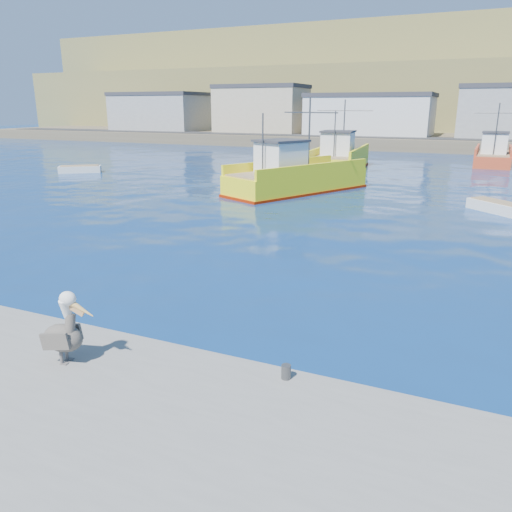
{
  "coord_description": "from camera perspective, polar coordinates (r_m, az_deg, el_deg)",
  "views": [
    {
      "loc": [
        6.11,
        -11.89,
        5.83
      ],
      "look_at": [
        -0.23,
        2.36,
        1.13
      ],
      "focal_mm": 35.0,
      "sensor_mm": 36.0,
      "label": 1
    }
  ],
  "objects": [
    {
      "name": "trawler_yellow_a",
      "position": [
        35.48,
        4.42,
        8.93
      ],
      "size": [
        8.09,
        11.55,
        6.48
      ],
      "color": "#FFF117",
      "rests_on": "ground"
    },
    {
      "name": "dock_bollards",
      "position": [
        11.37,
        -8.12,
        -10.52
      ],
      "size": [
        36.2,
        0.2,
        0.3
      ],
      "color": "#4C4C4C",
      "rests_on": "dock"
    },
    {
      "name": "skiff_mid",
      "position": [
        31.77,
        25.94,
        4.96
      ],
      "size": [
        3.48,
        3.42,
        0.79
      ],
      "color": "silver",
      "rests_on": "ground"
    },
    {
      "name": "skiff_left",
      "position": [
        49.0,
        -19.46,
        9.29
      ],
      "size": [
        3.73,
        3.14,
        0.8
      ],
      "color": "silver",
      "rests_on": "ground"
    },
    {
      "name": "trawler_yellow_b",
      "position": [
        48.8,
        9.55,
        10.89
      ],
      "size": [
        5.3,
        11.44,
        6.5
      ],
      "color": "#FFF117",
      "rests_on": "ground"
    },
    {
      "name": "ground",
      "position": [
        14.59,
        -2.95,
        -6.82
      ],
      "size": [
        260.0,
        260.0,
        0.0
      ],
      "primitive_type": "plane",
      "color": "navy",
      "rests_on": "ground"
    },
    {
      "name": "far_shore",
      "position": [
        121.29,
        22.12,
        17.08
      ],
      "size": [
        200.0,
        81.0,
        24.0
      ],
      "color": "brown",
      "rests_on": "ground"
    },
    {
      "name": "pelican",
      "position": [
        11.51,
        -21.06,
        -8.13
      ],
      "size": [
        1.34,
        0.69,
        1.65
      ],
      "color": "#595451",
      "rests_on": "dock"
    },
    {
      "name": "boat_orange",
      "position": [
        57.44,
        25.46,
        10.41
      ],
      "size": [
        4.66,
        8.94,
        6.15
      ],
      "color": "#C34120",
      "rests_on": "ground"
    }
  ]
}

